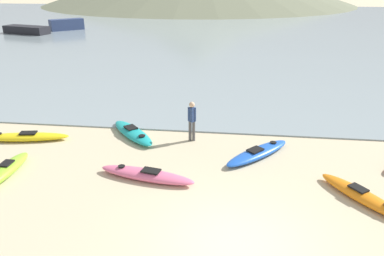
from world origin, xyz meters
TOP-DOWN VIEW (x-y plane):
  - ground_plane at (0.00, 0.00)m, footprint 400.00×400.00m
  - bay_water at (0.00, 42.02)m, footprint 160.00×70.00m
  - kayak_on_sand_1 at (0.71, 5.07)m, footprint 2.65×2.82m
  - kayak_on_sand_2 at (-8.44, 5.37)m, footprint 3.55×1.20m
  - kayak_on_sand_3 at (-4.28, 6.31)m, footprint 2.57×2.79m
  - kayak_on_sand_4 at (-2.91, 2.98)m, footprint 3.30×1.28m
  - kayak_on_sand_5 at (-7.55, 2.65)m, footprint 0.61×2.62m
  - kayak_on_sand_6 at (3.60, 2.55)m, footprint 2.22×2.68m
  - person_near_waterline at (-1.84, 6.19)m, footprint 0.33×0.28m
  - moored_boat_0 at (-20.42, 35.96)m, footprint 3.67×3.44m
  - moored_boat_1 at (-7.37, 57.80)m, footprint 2.33×4.33m
  - moored_boat_2 at (-18.39, 60.81)m, footprint 4.85×2.33m
  - moored_boat_3 at (-23.64, 32.65)m, footprint 5.50×3.01m

SIDE VIEW (x-z plane):
  - ground_plane at x=0.00m, z-range 0.00..0.00m
  - bay_water at x=0.00m, z-range 0.00..0.06m
  - kayak_on_sand_1 at x=0.71m, z-range -0.02..0.32m
  - kayak_on_sand_2 at x=-8.44m, z-range -0.02..0.33m
  - kayak_on_sand_6 at x=3.60m, z-range -0.02..0.33m
  - kayak_on_sand_4 at x=-2.91m, z-range -0.02..0.34m
  - kayak_on_sand_3 at x=-4.28m, z-range -0.02..0.34m
  - kayak_on_sand_5 at x=-7.55m, z-range -0.02..0.39m
  - moored_boat_3 at x=-23.64m, z-range 0.06..0.89m
  - moored_boat_2 at x=-18.39m, z-range -0.19..1.47m
  - moored_boat_0 at x=-20.42m, z-range 0.06..1.33m
  - moored_boat_1 at x=-7.37m, z-range -0.28..1.97m
  - person_near_waterline at x=-1.84m, z-range 0.12..1.73m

